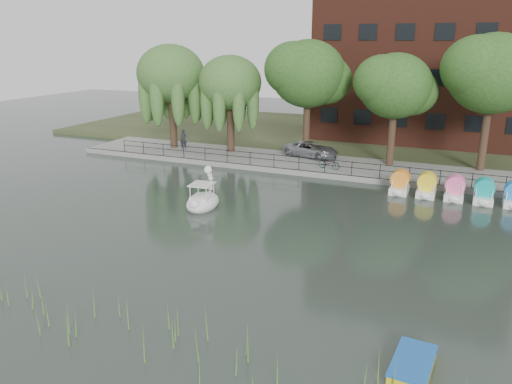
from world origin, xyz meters
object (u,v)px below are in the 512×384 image
Objects in this scene: pedestrian at (183,138)px; swan_boat at (203,199)px; minivan at (311,148)px; bicycle at (329,162)px; yellow_rowboat at (413,365)px.

swan_boat reaches higher than pedestrian.
minivan is 14.12m from swan_boat.
swan_boat is (8.91, -12.45, -0.87)m from pedestrian.
minivan is at bearing 74.84° from swan_boat.
pedestrian is (-13.80, 1.82, 0.49)m from bicycle.
pedestrian is at bearing 137.84° from yellow_rowboat.
bicycle is 13.93m from pedestrian.
bicycle reaches higher than yellow_rowboat.
minivan is at bearing 118.18° from yellow_rowboat.
swan_boat is at bearing -177.23° from minivan.
minivan is 2.28× the size of yellow_rowboat.
swan_boat is (-4.89, -10.64, -0.38)m from bicycle.
yellow_rowboat is at bearing -44.66° from swan_boat.
bicycle is 23.44m from yellow_rowboat.
swan_boat is at bearing 166.81° from bicycle.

